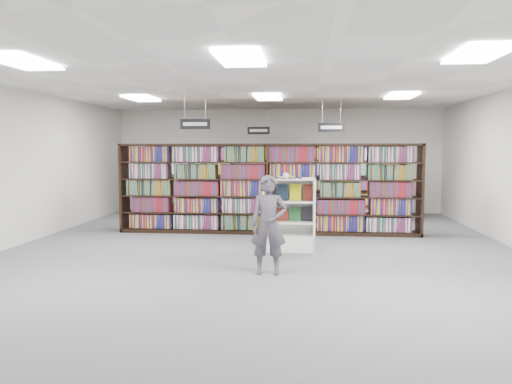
# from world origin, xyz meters

# --- Properties ---
(floor) EXTENTS (12.00, 12.00, 0.00)m
(floor) POSITION_xyz_m (0.00, 0.00, 0.00)
(floor) COLOR #4E4E53
(floor) RESTS_ON ground
(ceiling) EXTENTS (10.00, 12.00, 0.10)m
(ceiling) POSITION_xyz_m (0.00, 0.00, 3.20)
(ceiling) COLOR silver
(ceiling) RESTS_ON wall_back
(wall_back) EXTENTS (10.00, 0.10, 3.20)m
(wall_back) POSITION_xyz_m (0.00, 6.00, 1.60)
(wall_back) COLOR silver
(wall_back) RESTS_ON ground
(wall_front) EXTENTS (10.00, 0.10, 3.20)m
(wall_front) POSITION_xyz_m (0.00, -6.00, 1.60)
(wall_front) COLOR silver
(wall_front) RESTS_ON ground
(wall_left) EXTENTS (0.10, 12.00, 3.20)m
(wall_left) POSITION_xyz_m (-5.00, 0.00, 1.60)
(wall_left) COLOR silver
(wall_left) RESTS_ON ground
(bookshelf_row_near) EXTENTS (7.00, 0.60, 2.10)m
(bookshelf_row_near) POSITION_xyz_m (0.00, 2.00, 1.05)
(bookshelf_row_near) COLOR black
(bookshelf_row_near) RESTS_ON floor
(bookshelf_row_mid) EXTENTS (7.00, 0.60, 2.10)m
(bookshelf_row_mid) POSITION_xyz_m (0.00, 4.00, 1.05)
(bookshelf_row_mid) COLOR black
(bookshelf_row_mid) RESTS_ON floor
(bookshelf_row_far) EXTENTS (7.00, 0.60, 2.10)m
(bookshelf_row_far) POSITION_xyz_m (0.00, 5.70, 1.05)
(bookshelf_row_far) COLOR black
(bookshelf_row_far) RESTS_ON floor
(aisle_sign_left) EXTENTS (0.65, 0.02, 0.80)m
(aisle_sign_left) POSITION_xyz_m (-1.50, 1.00, 2.53)
(aisle_sign_left) COLOR #B2B2B7
(aisle_sign_left) RESTS_ON ceiling
(aisle_sign_right) EXTENTS (0.65, 0.02, 0.80)m
(aisle_sign_right) POSITION_xyz_m (1.50, 3.00, 2.53)
(aisle_sign_right) COLOR #B2B2B7
(aisle_sign_right) RESTS_ON ceiling
(aisle_sign_center) EXTENTS (0.65, 0.02, 0.80)m
(aisle_sign_center) POSITION_xyz_m (-0.50, 5.00, 2.53)
(aisle_sign_center) COLOR #B2B2B7
(aisle_sign_center) RESTS_ON ceiling
(troffer_front_left) EXTENTS (0.60, 1.20, 0.04)m
(troffer_front_left) POSITION_xyz_m (-3.00, -3.00, 3.16)
(troffer_front_left) COLOR white
(troffer_front_left) RESTS_ON ceiling
(troffer_front_center) EXTENTS (0.60, 1.20, 0.04)m
(troffer_front_center) POSITION_xyz_m (0.00, -3.00, 3.16)
(troffer_front_center) COLOR white
(troffer_front_center) RESTS_ON ceiling
(troffer_front_right) EXTENTS (0.60, 1.20, 0.04)m
(troffer_front_right) POSITION_xyz_m (3.00, -3.00, 3.16)
(troffer_front_right) COLOR white
(troffer_front_right) RESTS_ON ceiling
(troffer_back_left) EXTENTS (0.60, 1.20, 0.04)m
(troffer_back_left) POSITION_xyz_m (-3.00, 2.00, 3.16)
(troffer_back_left) COLOR white
(troffer_back_left) RESTS_ON ceiling
(troffer_back_center) EXTENTS (0.60, 1.20, 0.04)m
(troffer_back_center) POSITION_xyz_m (0.00, 2.00, 3.16)
(troffer_back_center) COLOR white
(troffer_back_center) RESTS_ON ceiling
(troffer_back_right) EXTENTS (0.60, 1.20, 0.04)m
(troffer_back_right) POSITION_xyz_m (3.00, 2.00, 3.16)
(troffer_back_right) COLOR white
(troffer_back_right) RESTS_ON ceiling
(endcap_display) EXTENTS (1.03, 0.54, 1.42)m
(endcap_display) POSITION_xyz_m (0.55, 0.09, 0.48)
(endcap_display) COLOR white
(endcap_display) RESTS_ON floor
(open_book) EXTENTS (0.57, 0.38, 0.12)m
(open_book) POSITION_xyz_m (0.50, -0.02, 1.45)
(open_book) COLOR black
(open_book) RESTS_ON endcap_display
(shopper) EXTENTS (0.58, 0.39, 1.57)m
(shopper) POSITION_xyz_m (0.29, -1.83, 0.79)
(shopper) COLOR #504C57
(shopper) RESTS_ON floor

